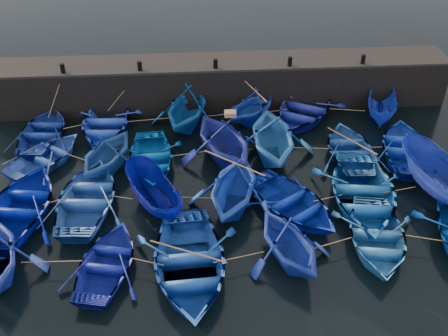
{
  "coord_description": "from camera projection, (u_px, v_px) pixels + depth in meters",
  "views": [
    {
      "loc": [
        -1.3,
        -14.92,
        14.2
      ],
      "look_at": [
        0.0,
        3.2,
        0.7
      ],
      "focal_mm": 40.0,
      "sensor_mm": 36.0,
      "label": 1
    }
  ],
  "objects": [
    {
      "name": "boat_6",
      "position": [
        46.0,
        156.0,
        23.86
      ],
      "size": [
        4.93,
        5.18,
        0.87
      ],
      "primitive_type": "imported",
      "rotation": [
        0.0,
        0.0,
        2.5
      ],
      "color": "blue",
      "rests_on": "ground"
    },
    {
      "name": "boat_22",
      "position": [
        189.0,
        263.0,
        18.15
      ],
      "size": [
        4.32,
        5.85,
        1.17
      ],
      "primitive_type": "imported",
      "rotation": [
        0.0,
        0.0,
        0.05
      ],
      "color": "#174596",
      "rests_on": "ground"
    },
    {
      "name": "boat_16",
      "position": [
        234.0,
        186.0,
        20.84
      ],
      "size": [
        4.98,
        5.38,
        2.33
      ],
      "primitive_type": "imported",
      "rotation": [
        0.0,
        0.0,
        -0.31
      ],
      "color": "#193FB3",
      "rests_on": "ground"
    },
    {
      "name": "boat_0",
      "position": [
        44.0,
        131.0,
        25.55
      ],
      "size": [
        3.67,
        4.84,
        0.95
      ],
      "primitive_type": "imported",
      "rotation": [
        0.0,
        0.0,
        3.05
      ],
      "color": "navy",
      "rests_on": "ground"
    },
    {
      "name": "quay_wall",
      "position": [
        215.0,
        83.0,
        28.15
      ],
      "size": [
        26.0,
        2.5,
        2.5
      ],
      "primitive_type": "cube",
      "color": "black",
      "rests_on": "ground"
    },
    {
      "name": "boat_24",
      "position": [
        377.0,
        237.0,
        19.4
      ],
      "size": [
        4.06,
        5.12,
        0.96
      ],
      "primitive_type": "imported",
      "rotation": [
        0.0,
        0.0,
        -0.18
      ],
      "color": "#3375BD",
      "rests_on": "ground"
    },
    {
      "name": "boat_12",
      "position": [
        406.0,
        147.0,
        24.35
      ],
      "size": [
        4.53,
        5.52,
        1.0
      ],
      "primitive_type": "imported",
      "rotation": [
        0.0,
        0.0,
        2.89
      ],
      "color": "#1338A6",
      "rests_on": "ground"
    },
    {
      "name": "boat_1",
      "position": [
        105.0,
        123.0,
        26.09
      ],
      "size": [
        3.96,
        5.35,
        1.07
      ],
      "primitive_type": "imported",
      "rotation": [
        0.0,
        0.0,
        -0.05
      ],
      "color": "blue",
      "rests_on": "ground"
    },
    {
      "name": "boat_9",
      "position": [
        224.0,
        139.0,
        23.6
      ],
      "size": [
        5.55,
        5.9,
        2.48
      ],
      "primitive_type": "imported",
      "rotation": [
        0.0,
        0.0,
        3.53
      ],
      "color": "navy",
      "rests_on": "ground"
    },
    {
      "name": "boat_18",
      "position": [
        363.0,
        193.0,
        21.36
      ],
      "size": [
        4.96,
        6.35,
        1.2
      ],
      "primitive_type": "imported",
      "rotation": [
        0.0,
        0.0,
        -0.15
      ],
      "color": "#185BA9",
      "rests_on": "ground"
    },
    {
      "name": "boat_10",
      "position": [
        273.0,
        135.0,
        23.75
      ],
      "size": [
        4.29,
        4.95,
        2.57
      ],
      "primitive_type": "imported",
      "rotation": [
        0.0,
        0.0,
        3.12
      ],
      "color": "blue",
      "rests_on": "ground"
    },
    {
      "name": "loose_oars",
      "position": [
        262.0,
        153.0,
        21.99
      ],
      "size": [
        10.21,
        12.77,
        1.44
      ],
      "color": "#99724C",
      "rests_on": "ground"
    },
    {
      "name": "boat_19",
      "position": [
        438.0,
        179.0,
        21.59
      ],
      "size": [
        3.16,
        5.21,
        1.89
      ],
      "primitive_type": "imported",
      "rotation": [
        0.0,
        0.0,
        3.43
      ],
      "color": "navy",
      "rests_on": "ground"
    },
    {
      "name": "boat_23",
      "position": [
        289.0,
        242.0,
        18.44
      ],
      "size": [
        4.39,
        4.7,
        2.0
      ],
      "primitive_type": "imported",
      "rotation": [
        0.0,
        0.0,
        0.35
      ],
      "color": "#1A339A",
      "rests_on": "ground"
    },
    {
      "name": "bollard_3",
      "position": [
        290.0,
        61.0,
        26.69
      ],
      "size": [
        0.24,
        0.24,
        0.5
      ],
      "primitive_type": "cylinder",
      "color": "black",
      "rests_on": "quay_top"
    },
    {
      "name": "mooring_ropes",
      "position": [
        223.0,
        142.0,
        24.01
      ],
      "size": [
        17.97,
        12.12,
        2.1
      ],
      "color": "tan",
      "rests_on": "ground"
    },
    {
      "name": "ground",
      "position": [
        230.0,
        228.0,
        20.49
      ],
      "size": [
        120.0,
        120.0,
        0.0
      ],
      "primitive_type": "plane",
      "color": "black",
      "rests_on": "ground"
    },
    {
      "name": "boat_8",
      "position": [
        151.0,
        158.0,
        23.64
      ],
      "size": [
        3.59,
        4.76,
        0.94
      ],
      "primitive_type": "imported",
      "rotation": [
        0.0,
        0.0,
        0.08
      ],
      "color": "#0657AA",
      "rests_on": "ground"
    },
    {
      "name": "wooden_crate",
      "position": [
        230.0,
        114.0,
        22.81
      ],
      "size": [
        0.53,
        0.4,
        0.22
      ],
      "primitive_type": "cube",
      "color": "#9C6A44",
      "rests_on": "boat_9"
    },
    {
      "name": "boat_7",
      "position": [
        107.0,
        152.0,
        23.07
      ],
      "size": [
        4.67,
        4.93,
        2.05
      ],
      "primitive_type": "imported",
      "rotation": [
        0.0,
        0.0,
        2.71
      ],
      "color": "navy",
      "rests_on": "ground"
    },
    {
      "name": "boat_2",
      "position": [
        187.0,
        107.0,
        26.16
      ],
      "size": [
        5.06,
        5.46,
        2.36
      ],
      "primitive_type": "imported",
      "rotation": [
        0.0,
        0.0,
        -0.32
      ],
      "color": "#0D4A8F",
      "rests_on": "ground"
    },
    {
      "name": "bollard_2",
      "position": [
        215.0,
        64.0,
        26.47
      ],
      "size": [
        0.24,
        0.24,
        0.5
      ],
      "primitive_type": "cylinder",
      "color": "black",
      "rests_on": "quay_top"
    },
    {
      "name": "boat_5",
      "position": [
        382.0,
        107.0,
        26.99
      ],
      "size": [
        2.69,
        4.27,
        1.55
      ],
      "primitive_type": "imported",
      "rotation": [
        0.0,
        0.0,
        -0.32
      ],
      "color": "blue",
      "rests_on": "ground"
    },
    {
      "name": "boat_21",
      "position": [
        108.0,
        262.0,
        18.42
      ],
      "size": [
        3.73,
        4.63,
        0.85
      ],
      "primitive_type": "imported",
      "rotation": [
        0.0,
        0.0,
        2.93
      ],
      "color": "navy",
      "rests_on": "ground"
    },
    {
      "name": "boat_3",
      "position": [
        253.0,
        106.0,
        26.69
      ],
      "size": [
        4.83,
        4.84,
        1.93
      ],
      "primitive_type": "imported",
      "rotation": [
        0.0,
        0.0,
        -0.78
      ],
      "color": "#1A3CB3",
      "rests_on": "ground"
    },
    {
      "name": "boat_11",
      "position": [
        350.0,
        149.0,
        24.24
      ],
      "size": [
        3.5,
        4.73,
        0.95
      ],
      "primitive_type": "imported",
      "rotation": [
        0.0,
        0.0,
        3.09
      ],
      "color": "navy",
      "rests_on": "ground"
    },
    {
      "name": "boat_17",
      "position": [
        292.0,
        203.0,
        20.98
      ],
      "size": [
        5.43,
        5.8,
        0.98
      ],
      "primitive_type": "imported",
      "rotation": [
        0.0,
        0.0,
        0.59
      ],
      "color": "navy",
      "rests_on": "ground"
    },
    {
      "name": "bollard_0",
      "position": [
        63.0,
        68.0,
        26.01
      ],
      "size": [
        0.24,
        0.24,
        0.5
      ],
      "primitive_type": "cylinder",
      "color": "black",
      "rests_on": "quay_top"
    },
    {
      "name": "boat_4",
      "position": [
        304.0,
        108.0,
        27.24
      ],
      "size": [
        6.13,
        6.68,
        1.13
      ],
      "primitive_type": "imported",
      "rotation": [
        0.0,
        0.0,
        -0.53
      ],
      "color": "navy",
      "rests_on": "ground"
    },
    {
      "name": "quay_top",
      "position": [
        215.0,
        62.0,
        27.37
      ],
      "size": [
        26.0,
        2.5,
        0.12
      ],
      "primitive_type": "cube",
      "color": "black",
      "rests_on": "quay_wall"
    },
    {
      "name": "bollard_4",
      "position": [
        363.0,
        59.0,
        26.92
      ],
      "size": [
        0.24,
        0.24,
        0.5
      ],
      "primitive_type": "cylinder",
      "color": "black",
      "rests_on": "quay_top"
    },
    {
      "name": "boat_13",
      "position": [
        21.0,
        206.0,
        20.76
      ],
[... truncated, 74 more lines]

